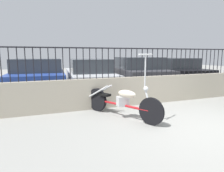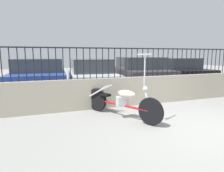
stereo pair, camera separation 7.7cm
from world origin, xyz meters
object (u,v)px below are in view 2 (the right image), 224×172
(car_blue, at_px, (40,76))
(car_silver, at_px, (90,75))
(car_dark_grey, at_px, (138,73))
(motorcycle_red, at_px, (118,100))
(car_black, at_px, (173,72))

(car_blue, bearing_deg, car_silver, -80.84)
(car_blue, bearing_deg, car_dark_grey, -89.86)
(motorcycle_red, xyz_separation_m, car_silver, (0.25, 3.90, 0.27))
(car_silver, bearing_deg, car_black, -86.44)
(car_black, bearing_deg, motorcycle_red, 132.85)
(motorcycle_red, bearing_deg, car_silver, 148.74)
(car_silver, height_order, car_dark_grey, car_dark_grey)
(car_blue, distance_m, car_black, 6.22)
(car_silver, bearing_deg, car_blue, 99.92)
(car_blue, distance_m, car_dark_grey, 4.12)
(motorcycle_red, bearing_deg, car_dark_grey, 118.24)
(car_silver, relative_size, car_dark_grey, 1.14)
(car_dark_grey, bearing_deg, motorcycle_red, 152.64)
(car_blue, bearing_deg, car_black, -85.11)
(motorcycle_red, xyz_separation_m, car_black, (4.43, 3.77, 0.28))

